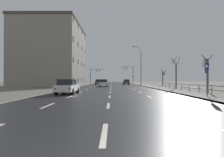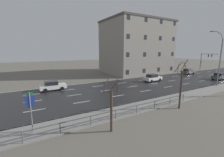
{
  "view_description": "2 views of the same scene",
  "coord_description": "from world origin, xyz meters",
  "px_view_note": "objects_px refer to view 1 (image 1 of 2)",
  "views": [
    {
      "loc": [
        0.22,
        -3.05,
        1.54
      ],
      "look_at": [
        0.39,
        68.26,
        1.93
      ],
      "focal_mm": 28.87,
      "sensor_mm": 36.0,
      "label": 1
    },
    {
      "loc": [
        21.14,
        12.43,
        6.48
      ],
      "look_at": [
        0.0,
        24.66,
        1.92
      ],
      "focal_mm": 23.94,
      "sensor_mm": 36.0,
      "label": 2
    }
  ],
  "objects_px": {
    "car_near_right": "(67,86)",
    "car_mid_centre": "(98,82)",
    "traffic_signal_left": "(93,73)",
    "brick_building": "(52,55)",
    "street_lamp_midground": "(140,66)",
    "car_far_left": "(126,82)",
    "traffic_signal_right": "(129,72)",
    "highway_sign": "(206,73)",
    "car_distant": "(103,83)"
  },
  "relations": [
    {
      "from": "traffic_signal_right",
      "to": "brick_building",
      "type": "bearing_deg",
      "value": -135.1
    },
    {
      "from": "car_mid_centre",
      "to": "traffic_signal_left",
      "type": "bearing_deg",
      "value": 100.09
    },
    {
      "from": "car_far_left",
      "to": "traffic_signal_left",
      "type": "bearing_deg",
      "value": 128.35
    },
    {
      "from": "highway_sign",
      "to": "brick_building",
      "type": "distance_m",
      "value": 37.1
    },
    {
      "from": "traffic_signal_left",
      "to": "brick_building",
      "type": "bearing_deg",
      "value": -108.65
    },
    {
      "from": "car_mid_centre",
      "to": "car_far_left",
      "type": "xyz_separation_m",
      "value": [
        8.43,
        -1.11,
        0.0
      ]
    },
    {
      "from": "traffic_signal_right",
      "to": "car_near_right",
      "type": "xyz_separation_m",
      "value": [
        -11.19,
        -46.32,
        -3.54
      ]
    },
    {
      "from": "traffic_signal_left",
      "to": "car_mid_centre",
      "type": "xyz_separation_m",
      "value": [
        2.65,
        -12.69,
        -3.12
      ]
    },
    {
      "from": "traffic_signal_left",
      "to": "brick_building",
      "type": "height_order",
      "value": "brick_building"
    },
    {
      "from": "car_near_right",
      "to": "car_far_left",
      "type": "bearing_deg",
      "value": 76.06
    },
    {
      "from": "car_near_right",
      "to": "street_lamp_midground",
      "type": "bearing_deg",
      "value": 66.57
    },
    {
      "from": "car_near_right",
      "to": "car_distant",
      "type": "distance_m",
      "value": 19.92
    },
    {
      "from": "highway_sign",
      "to": "traffic_signal_left",
      "type": "bearing_deg",
      "value": 106.14
    },
    {
      "from": "car_near_right",
      "to": "car_mid_centre",
      "type": "bearing_deg",
      "value": 89.76
    },
    {
      "from": "traffic_signal_left",
      "to": "car_near_right",
      "type": "xyz_separation_m",
      "value": [
        2.11,
        -48.32,
        -3.12
      ]
    },
    {
      "from": "car_near_right",
      "to": "brick_building",
      "type": "relative_size",
      "value": 0.22
    },
    {
      "from": "highway_sign",
      "to": "street_lamp_midground",
      "type": "bearing_deg",
      "value": 91.78
    },
    {
      "from": "car_mid_centre",
      "to": "car_distant",
      "type": "xyz_separation_m",
      "value": [
        2.32,
        -15.91,
        0.0
      ]
    },
    {
      "from": "street_lamp_midground",
      "to": "car_mid_centre",
      "type": "distance_m",
      "value": 15.03
    },
    {
      "from": "street_lamp_midground",
      "to": "highway_sign",
      "type": "height_order",
      "value": "street_lamp_midground"
    },
    {
      "from": "car_distant",
      "to": "brick_building",
      "type": "distance_m",
      "value": 15.44
    },
    {
      "from": "highway_sign",
      "to": "car_far_left",
      "type": "xyz_separation_m",
      "value": [
        -3.91,
        38.0,
        -1.33
      ]
    },
    {
      "from": "highway_sign",
      "to": "car_mid_centre",
      "type": "xyz_separation_m",
      "value": [
        -12.34,
        39.11,
        -1.33
      ]
    },
    {
      "from": "car_far_left",
      "to": "brick_building",
      "type": "bearing_deg",
      "value": -154.41
    },
    {
      "from": "street_lamp_midground",
      "to": "traffic_signal_right",
      "type": "relative_size",
      "value": 1.58
    },
    {
      "from": "street_lamp_midground",
      "to": "car_near_right",
      "type": "distance_m",
      "value": 29.57
    },
    {
      "from": "street_lamp_midground",
      "to": "car_far_left",
      "type": "height_order",
      "value": "street_lamp_midground"
    },
    {
      "from": "car_mid_centre",
      "to": "car_distant",
      "type": "bearing_deg",
      "value": -83.42
    },
    {
      "from": "car_mid_centre",
      "to": "car_far_left",
      "type": "height_order",
      "value": "same"
    },
    {
      "from": "highway_sign",
      "to": "brick_building",
      "type": "relative_size",
      "value": 0.18
    },
    {
      "from": "street_lamp_midground",
      "to": "car_mid_centre",
      "type": "height_order",
      "value": "street_lamp_midground"
    },
    {
      "from": "street_lamp_midground",
      "to": "car_distant",
      "type": "distance_m",
      "value": 12.2
    },
    {
      "from": "highway_sign",
      "to": "traffic_signal_right",
      "type": "relative_size",
      "value": 0.53
    },
    {
      "from": "traffic_signal_right",
      "to": "car_far_left",
      "type": "bearing_deg",
      "value": -100.68
    },
    {
      "from": "car_near_right",
      "to": "traffic_signal_left",
      "type": "bearing_deg",
      "value": 93.13
    },
    {
      "from": "traffic_signal_right",
      "to": "car_near_right",
      "type": "relative_size",
      "value": 1.54
    },
    {
      "from": "highway_sign",
      "to": "car_distant",
      "type": "bearing_deg",
      "value": 113.36
    },
    {
      "from": "traffic_signal_right",
      "to": "car_distant",
      "type": "xyz_separation_m",
      "value": [
        -8.33,
        -26.61,
        -3.54
      ]
    },
    {
      "from": "traffic_signal_left",
      "to": "highway_sign",
      "type": "bearing_deg",
      "value": -73.86
    },
    {
      "from": "traffic_signal_left",
      "to": "car_near_right",
      "type": "distance_m",
      "value": 48.46
    },
    {
      "from": "street_lamp_midground",
      "to": "highway_sign",
      "type": "bearing_deg",
      "value": -88.22
    },
    {
      "from": "traffic_signal_left",
      "to": "car_mid_centre",
      "type": "distance_m",
      "value": 13.34
    },
    {
      "from": "car_near_right",
      "to": "brick_building",
      "type": "xyz_separation_m",
      "value": [
        -9.87,
        25.33,
        6.7
      ]
    },
    {
      "from": "highway_sign",
      "to": "traffic_signal_left",
      "type": "distance_m",
      "value": 53.96
    },
    {
      "from": "highway_sign",
      "to": "car_distant",
      "type": "height_order",
      "value": "highway_sign"
    },
    {
      "from": "street_lamp_midground",
      "to": "highway_sign",
      "type": "distance_m",
      "value": 30.37
    },
    {
      "from": "car_far_left",
      "to": "car_distant",
      "type": "bearing_deg",
      "value": -112.82
    },
    {
      "from": "street_lamp_midground",
      "to": "car_near_right",
      "type": "relative_size",
      "value": 2.44
    },
    {
      "from": "car_distant",
      "to": "car_mid_centre",
      "type": "bearing_deg",
      "value": 95.25
    },
    {
      "from": "car_near_right",
      "to": "car_far_left",
      "type": "xyz_separation_m",
      "value": [
        8.96,
        34.52,
        0.0
      ]
    }
  ]
}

